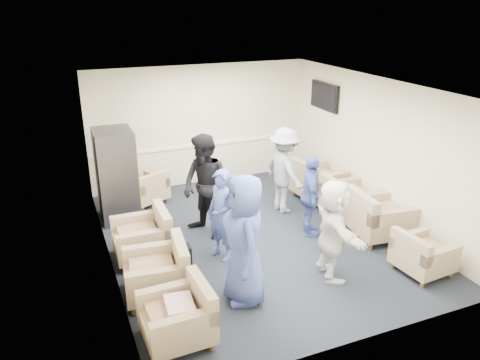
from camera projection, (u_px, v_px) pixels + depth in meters
name	position (u px, v px, depth m)	size (l,w,h in m)	color
floor	(254.00, 237.00, 8.42)	(6.00, 6.00, 0.00)	black
ceiling	(256.00, 87.00, 7.45)	(6.00, 6.00, 0.00)	silver
back_wall	(201.00, 125.00, 10.52)	(5.00, 0.02, 2.70)	beige
front_wall	(362.00, 247.00, 5.35)	(5.00, 0.02, 2.70)	beige
left_wall	(104.00, 187.00, 7.05)	(0.02, 6.00, 2.70)	beige
right_wall	(376.00, 150.00, 8.82)	(0.02, 6.00, 2.70)	beige
chair_rail	(202.00, 145.00, 10.67)	(4.98, 0.04, 0.06)	white
tv	(324.00, 96.00, 10.10)	(0.10, 1.00, 0.58)	black
armchair_left_near	(181.00, 318.00, 5.77)	(0.85, 0.85, 0.66)	#9C8464
armchair_left_mid	(160.00, 274.00, 6.66)	(0.96, 0.96, 0.70)	#9C8464
armchair_left_far	(145.00, 238.00, 7.66)	(0.89, 0.89, 0.70)	#9C8464
armchair_right_near	(421.00, 256.00, 7.22)	(0.81, 0.81, 0.60)	#9C8464
armchair_right_midnear	(376.00, 218.00, 8.30)	(1.03, 1.03, 0.75)	#9C8464
armchair_right_midfar	(347.00, 201.00, 9.04)	(0.92, 0.92, 0.71)	#9C8464
armchair_right_far	(316.00, 183.00, 9.93)	(0.97, 0.97, 0.73)	#9C8464
armchair_corner	(147.00, 190.00, 9.72)	(1.01, 1.01, 0.61)	#9C8464
vending_machine	(117.00, 175.00, 8.88)	(0.72, 0.84, 1.77)	#52515A
backpack	(181.00, 256.00, 7.26)	(0.31, 0.23, 0.53)	black
pillow	(180.00, 306.00, 5.71)	(0.44, 0.33, 0.13)	silver
person_front_left	(244.00, 240.00, 6.37)	(0.92, 0.60, 1.88)	#4455A4
person_mid_left	(221.00, 215.00, 7.50)	(0.56, 0.37, 1.53)	#4455A4
person_back_left	(205.00, 187.00, 8.18)	(0.91, 0.71, 1.87)	black
person_back_right	(285.00, 171.00, 9.18)	(1.11, 0.64, 1.72)	beige
person_mid_right	(311.00, 196.00, 8.28)	(0.87, 0.36, 1.48)	#4455A4
person_front_right	(333.00, 230.00, 6.97)	(1.47, 0.47, 1.58)	white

